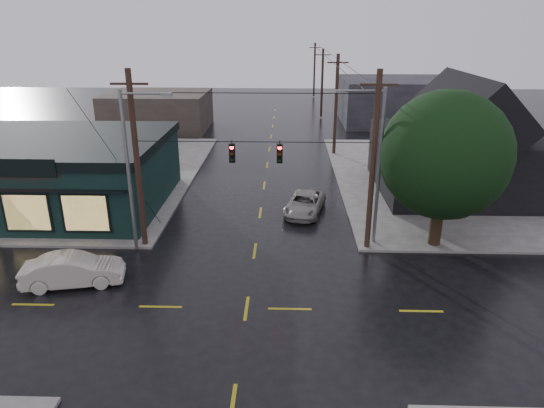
{
  "coord_description": "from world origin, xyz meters",
  "views": [
    {
      "loc": [
        1.76,
        -19.17,
        12.35
      ],
      "look_at": [
        1.02,
        5.18,
        3.21
      ],
      "focal_mm": 32.0,
      "sensor_mm": 36.0,
      "label": 1
    }
  ],
  "objects_px": {
    "sedan_cream": "(73,270)",
    "utility_pole_ne": "(367,249)",
    "corner_tree": "(445,156)",
    "utility_pole_nw": "(146,246)",
    "suv_silver": "(305,204)"
  },
  "relations": [
    {
      "from": "utility_pole_nw",
      "to": "sedan_cream",
      "type": "xyz_separation_m",
      "value": [
        -2.29,
        -4.58,
        0.8
      ]
    },
    {
      "from": "corner_tree",
      "to": "utility_pole_ne",
      "type": "relative_size",
      "value": 0.88
    },
    {
      "from": "utility_pole_ne",
      "to": "sedan_cream",
      "type": "distance_m",
      "value": 15.99
    },
    {
      "from": "utility_pole_nw",
      "to": "sedan_cream",
      "type": "bearing_deg",
      "value": -116.61
    },
    {
      "from": "sedan_cream",
      "to": "utility_pole_ne",
      "type": "bearing_deg",
      "value": -85.6
    },
    {
      "from": "sedan_cream",
      "to": "utility_pole_nw",
      "type": "bearing_deg",
      "value": -38.88
    },
    {
      "from": "utility_pole_ne",
      "to": "suv_silver",
      "type": "relative_size",
      "value": 2.08
    },
    {
      "from": "corner_tree",
      "to": "suv_silver",
      "type": "relative_size",
      "value": 1.83
    },
    {
      "from": "corner_tree",
      "to": "utility_pole_nw",
      "type": "xyz_separation_m",
      "value": [
        -17.01,
        -0.5,
        -5.48
      ]
    },
    {
      "from": "sedan_cream",
      "to": "suv_silver",
      "type": "relative_size",
      "value": 0.99
    },
    {
      "from": "sedan_cream",
      "to": "suv_silver",
      "type": "xyz_separation_m",
      "value": [
        11.87,
        10.13,
        -0.12
      ]
    },
    {
      "from": "utility_pole_nw",
      "to": "suv_silver",
      "type": "bearing_deg",
      "value": 30.11
    },
    {
      "from": "corner_tree",
      "to": "sedan_cream",
      "type": "bearing_deg",
      "value": -165.25
    },
    {
      "from": "utility_pole_nw",
      "to": "utility_pole_ne",
      "type": "xyz_separation_m",
      "value": [
        13.0,
        0.0,
        0.0
      ]
    },
    {
      "from": "utility_pole_nw",
      "to": "suv_silver",
      "type": "xyz_separation_m",
      "value": [
        9.57,
        5.55,
        0.68
      ]
    }
  ]
}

